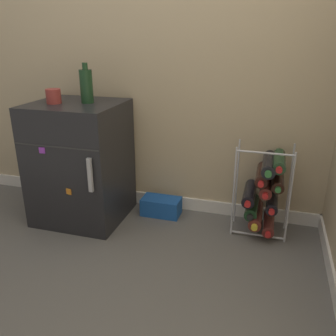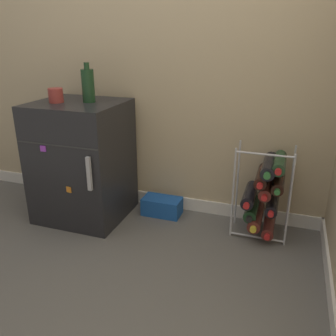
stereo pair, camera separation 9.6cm
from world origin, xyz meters
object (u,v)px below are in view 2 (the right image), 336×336
at_px(soda_box, 162,206).
at_px(wine_rack, 265,193).
at_px(fridge_top_cup, 56,95).
at_px(fridge_top_bottle, 88,85).
at_px(mini_fridge, 82,161).

bearing_deg(soda_box, wine_rack, -3.77).
bearing_deg(wine_rack, soda_box, 176.23).
distance_m(fridge_top_cup, fridge_top_bottle, 0.21).
bearing_deg(mini_fridge, wine_rack, 5.77).
relative_size(wine_rack, soda_box, 2.17).
height_order(wine_rack, fridge_top_bottle, fridge_top_bottle).
height_order(fridge_top_cup, fridge_top_bottle, fridge_top_bottle).
height_order(mini_fridge, fridge_top_cup, fridge_top_cup).
height_order(mini_fridge, fridge_top_bottle, fridge_top_bottle).
xyz_separation_m(wine_rack, soda_box, (-0.68, 0.04, -0.22)).
relative_size(mini_fridge, fridge_top_bottle, 3.26).
bearing_deg(soda_box, fridge_top_bottle, -162.10).
xyz_separation_m(soda_box, fridge_top_cup, (-0.62, -0.22, 0.77)).
relative_size(mini_fridge, soda_box, 2.96).
relative_size(mini_fridge, fridge_top_cup, 8.67).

